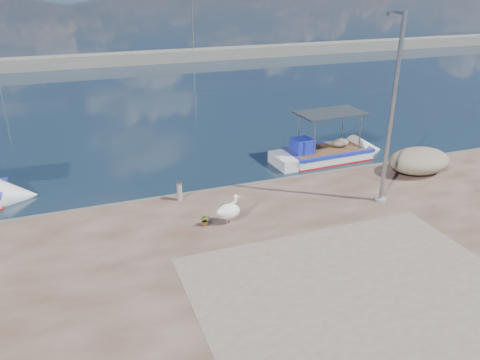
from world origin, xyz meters
name	(u,v)px	position (x,y,z in m)	size (l,w,h in m)	color
ground	(281,259)	(0.00, 0.00, 0.00)	(1400.00, 1400.00, 0.00)	#162635
quay_patch	(360,293)	(1.00, -3.00, 0.50)	(9.00, 7.00, 0.01)	gray
breakwater	(121,59)	(0.00, 40.00, 0.60)	(120.00, 2.20, 7.50)	gray
boat_right	(326,155)	(6.07, 7.54, 0.22)	(6.05, 2.21, 2.87)	white
pelican	(229,211)	(-1.06, 2.05, 1.00)	(1.10, 0.63, 1.05)	tan
lamp_post	(391,118)	(5.08, 1.76, 3.80)	(0.44, 0.96, 7.00)	gray
bollard_near	(179,190)	(-2.24, 4.50, 0.92)	(0.26, 0.26, 0.78)	gray
potted_plant	(205,220)	(-1.90, 2.21, 0.71)	(0.37, 0.32, 0.42)	#33722D
net_pile_c	(419,161)	(8.36, 3.57, 1.06)	(2.83, 2.02, 1.11)	tan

